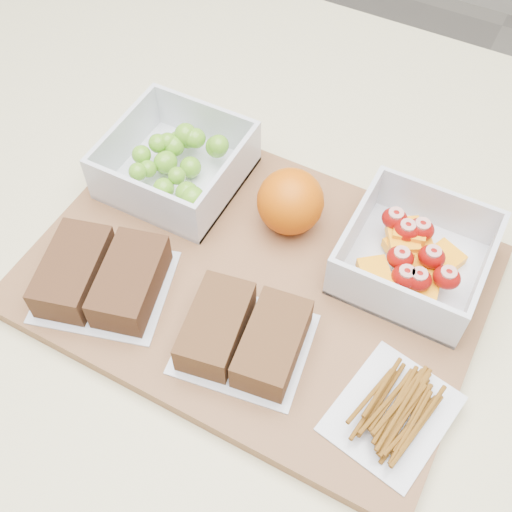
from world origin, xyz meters
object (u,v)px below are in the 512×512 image
object	(u,v)px
cutting_board	(255,279)
orange	(290,201)
grape_container	(178,163)
sandwich_bag_center	(244,335)
fruit_container	(414,257)
pretzel_bag	(394,409)
sandwich_bag_left	(102,277)

from	to	relation	value
cutting_board	orange	xyz separation A→B (m)	(0.00, 0.07, 0.04)
grape_container	sandwich_bag_center	bearing A→B (deg)	-42.77
cutting_board	fruit_container	world-z (taller)	fruit_container
cutting_board	orange	size ratio (longest dim) A/B	6.36
fruit_container	pretzel_bag	distance (m)	0.15
cutting_board	orange	distance (m)	0.08
sandwich_bag_center	pretzel_bag	size ratio (longest dim) A/B	1.07
fruit_container	sandwich_bag_left	distance (m)	0.29
grape_container	sandwich_bag_left	xyz separation A→B (m)	(0.01, -0.15, -0.01)
fruit_container	grape_container	bearing A→B (deg)	-179.63
orange	pretzel_bag	xyz separation A→B (m)	(0.16, -0.14, -0.02)
sandwich_bag_center	pretzel_bag	xyz separation A→B (m)	(0.14, 0.00, -0.01)
fruit_container	sandwich_bag_left	xyz separation A→B (m)	(-0.25, -0.15, -0.00)
pretzel_bag	grape_container	bearing A→B (deg)	154.08
grape_container	sandwich_bag_center	world-z (taller)	grape_container
sandwich_bag_left	sandwich_bag_center	bearing A→B (deg)	3.11
cutting_board	sandwich_bag_center	world-z (taller)	sandwich_bag_center
cutting_board	sandwich_bag_left	distance (m)	0.14
sandwich_bag_left	pretzel_bag	xyz separation A→B (m)	(0.28, 0.01, -0.01)
pretzel_bag	orange	bearing A→B (deg)	139.14
sandwich_bag_left	orange	bearing A→B (deg)	51.67
orange	sandwich_bag_left	bearing A→B (deg)	-128.33
cutting_board	sandwich_bag_left	world-z (taller)	sandwich_bag_left
fruit_container	orange	size ratio (longest dim) A/B	1.93
cutting_board	grape_container	world-z (taller)	grape_container
orange	sandwich_bag_left	distance (m)	0.19
cutting_board	sandwich_bag_center	distance (m)	0.08
fruit_container	orange	distance (m)	0.13
fruit_container	pretzel_bag	world-z (taller)	fruit_container
grape_container	fruit_container	size ratio (longest dim) A/B	1.03
cutting_board	sandwich_bag_left	xyz separation A→B (m)	(-0.12, -0.08, 0.03)
orange	pretzel_bag	distance (m)	0.22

